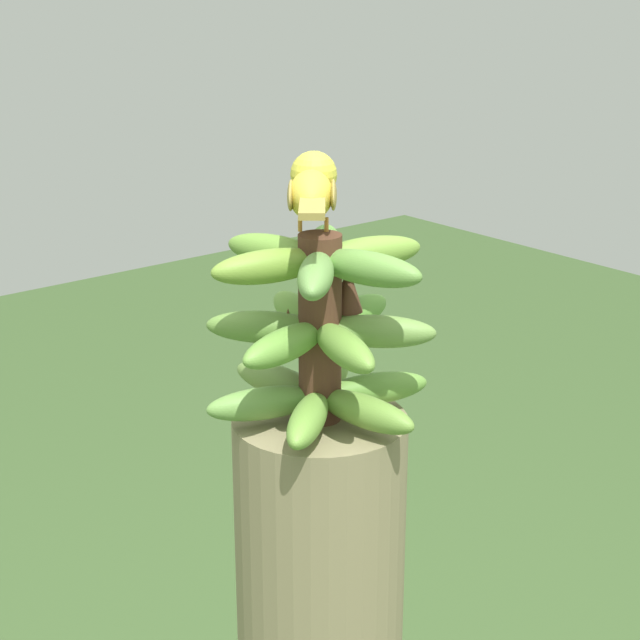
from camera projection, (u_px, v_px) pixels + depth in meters
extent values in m
cylinder|color=#4C2D1E|center=(320.00, 329.00, 1.22)|extent=(0.05, 0.05, 0.23)
ellipsoid|color=olive|center=(278.00, 381.00, 1.29)|extent=(0.14, 0.06, 0.04)
ellipsoid|color=#689945|center=(264.00, 403.00, 1.23)|extent=(0.09, 0.14, 0.04)
ellipsoid|color=#6D9D3D|center=(308.00, 420.00, 1.18)|extent=(0.12, 0.13, 0.04)
ellipsoid|color=olive|center=(365.00, 412.00, 1.21)|extent=(0.14, 0.06, 0.04)
ellipsoid|color=#609239|center=(375.00, 389.00, 1.27)|extent=(0.09, 0.14, 0.04)
ellipsoid|color=olive|center=(331.00, 374.00, 1.31)|extent=(0.12, 0.13, 0.04)
ellipsoid|color=olive|center=(264.00, 327.00, 1.23)|extent=(0.13, 0.12, 0.04)
ellipsoid|color=#669A3C|center=(284.00, 345.00, 1.17)|extent=(0.07, 0.14, 0.04)
ellipsoid|color=olive|center=(344.00, 348.00, 1.16)|extent=(0.14, 0.08, 0.04)
ellipsoid|color=olive|center=(377.00, 331.00, 1.21)|extent=(0.13, 0.12, 0.04)
ellipsoid|color=#5D9939|center=(353.00, 314.00, 1.27)|extent=(0.07, 0.14, 0.04)
ellipsoid|color=#6A9C3B|center=(298.00, 312.00, 1.28)|extent=(0.14, 0.08, 0.04)
ellipsoid|color=#5D983C|center=(324.00, 245.00, 1.25)|extent=(0.13, 0.12, 0.04)
ellipsoid|color=olive|center=(275.00, 251.00, 1.23)|extent=(0.14, 0.08, 0.04)
ellipsoid|color=olive|center=(269.00, 266.00, 1.17)|extent=(0.07, 0.14, 0.04)
ellipsoid|color=#649347|center=(316.00, 275.00, 1.13)|extent=(0.13, 0.12, 0.04)
ellipsoid|color=#5E8D3D|center=(367.00, 268.00, 1.16)|extent=(0.14, 0.08, 0.04)
ellipsoid|color=olive|center=(369.00, 253.00, 1.22)|extent=(0.07, 0.14, 0.04)
cone|color=#4C2D1E|center=(348.00, 288.00, 1.23)|extent=(0.04, 0.04, 0.06)
cone|color=brown|center=(288.00, 331.00, 1.23)|extent=(0.04, 0.04, 0.06)
cylinder|color=#C68933|center=(326.00, 224.00, 1.20)|extent=(0.01, 0.00, 0.02)
cylinder|color=#C68933|center=(300.00, 224.00, 1.20)|extent=(0.00, 0.01, 0.02)
ellipsoid|color=gold|center=(313.00, 194.00, 1.18)|extent=(0.11, 0.11, 0.05)
ellipsoid|color=olive|center=(335.00, 195.00, 1.18)|extent=(0.07, 0.06, 0.03)
ellipsoid|color=olive|center=(291.00, 195.00, 1.18)|extent=(0.07, 0.06, 0.03)
cube|color=olive|center=(312.00, 209.00, 1.10)|extent=(0.08, 0.07, 0.01)
sphere|color=gold|center=(314.00, 175.00, 1.22)|extent=(0.06, 0.06, 0.06)
sphere|color=black|center=(296.00, 170.00, 1.23)|extent=(0.01, 0.01, 0.01)
cone|color=orange|center=(314.00, 169.00, 1.26)|extent=(0.04, 0.03, 0.02)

